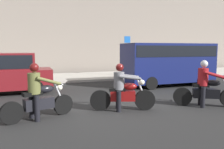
% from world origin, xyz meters
% --- Properties ---
extents(ground_plane, '(80.00, 80.00, 0.00)m').
position_xyz_m(ground_plane, '(0.00, 0.00, 0.00)').
color(ground_plane, black).
extents(sidewalk_slab, '(40.00, 4.40, 0.14)m').
position_xyz_m(sidewalk_slab, '(0.00, 8.00, 0.07)').
color(sidewalk_slab, '#A8A399').
rests_on(sidewalk_slab, ground_plane).
extents(motorcycle_with_rider_gray, '(2.05, 0.89, 1.53)m').
position_xyz_m(motorcycle_with_rider_gray, '(0.14, -0.81, 0.63)').
color(motorcycle_with_rider_gray, black).
rests_on(motorcycle_with_rider_gray, ground_plane).
extents(motorcycle_with_rider_crimson, '(1.98, 1.19, 1.61)m').
position_xyz_m(motorcycle_with_rider_crimson, '(3.04, -1.33, 0.65)').
color(motorcycle_with_rider_crimson, black).
rests_on(motorcycle_with_rider_crimson, ground_plane).
extents(motorcycle_with_rider_olive, '(2.03, 0.94, 1.60)m').
position_xyz_m(motorcycle_with_rider_olive, '(-2.45, -0.87, 0.65)').
color(motorcycle_with_rider_olive, black).
rests_on(motorcycle_with_rider_olive, ground_plane).
extents(parked_hatchback_maroon, '(3.83, 1.76, 1.80)m').
position_xyz_m(parked_hatchback_maroon, '(-3.61, 3.52, 0.93)').
color(parked_hatchback_maroon, maroon).
rests_on(parked_hatchback_maroon, ground_plane).
extents(parked_van_navy, '(4.89, 1.96, 2.27)m').
position_xyz_m(parked_van_navy, '(4.43, 3.11, 1.32)').
color(parked_van_navy, '#11194C').
rests_on(parked_van_navy, ground_plane).
extents(street_sign_post, '(0.44, 0.08, 2.73)m').
position_xyz_m(street_sign_post, '(3.72, 7.04, 1.78)').
color(street_sign_post, gray).
rests_on(street_sign_post, sidewalk_slab).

